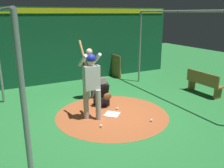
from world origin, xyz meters
name	(u,v)px	position (x,y,z in m)	size (l,w,h in m)	color
ground_plane	(112,115)	(0.00, 0.00, 0.00)	(26.31, 26.31, 0.00)	#287A38
dirt_circle	(112,114)	(0.00, 0.00, 0.00)	(3.34, 3.34, 0.01)	#AD562D
home_plate	(112,114)	(0.00, 0.00, 0.01)	(0.42, 0.42, 0.01)	white
batter	(91,80)	(-0.01, -0.64, 1.15)	(0.68, 0.49, 2.19)	#B3B3B7
catcher	(102,95)	(-0.78, 0.05, 0.39)	(0.58, 0.40, 0.98)	black
umpire	(90,71)	(-1.59, -0.02, 1.00)	(0.22, 0.49, 1.77)	#4C4C51
back_wall	(66,45)	(-4.22, 0.00, 1.58)	(0.22, 10.31, 3.14)	#145133
cage_frame	(112,44)	(0.00, 0.00, 2.08)	(5.36, 5.57, 3.00)	gray
bat_rack	(114,66)	(-3.97, 2.24, 0.49)	(1.18, 0.21, 1.05)	olive
bench	(204,83)	(-0.08, 3.86, 0.43)	(1.45, 0.36, 0.85)	olive
baseball_0	(151,120)	(0.95, 0.74, 0.04)	(0.07, 0.07, 0.07)	white
baseball_1	(101,126)	(0.60, -0.65, 0.04)	(0.07, 0.07, 0.07)	white
baseball_2	(117,108)	(-0.25, 0.32, 0.04)	(0.07, 0.07, 0.07)	white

